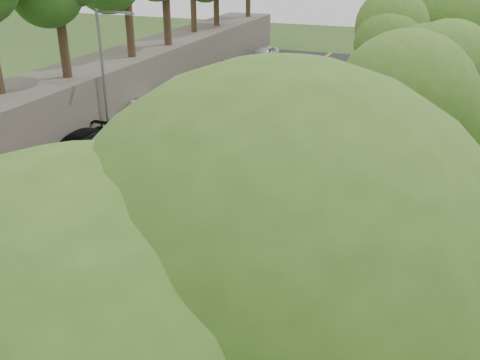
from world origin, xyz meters
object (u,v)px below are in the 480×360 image
signpost (118,313)px  streetlight (106,67)px  car_2 (12,177)px  painter_0 (195,269)px  construction_barrel (344,133)px  concrete_block (249,281)px  person_far (357,128)px

signpost → streetlight: bearing=124.1°
car_2 → painter_0: size_ratio=3.20×
construction_barrel → car_2: (-13.88, -13.74, 0.41)m
streetlight → signpost: (11.51, -17.02, -2.68)m
construction_barrel → car_2: size_ratio=0.14×
streetlight → car_2: 9.39m
streetlight → construction_barrel: bearing=20.5°
construction_barrel → painter_0: bearing=-95.8°
concrete_block → person_far: bearing=87.4°
streetlight → person_far: (14.46, 5.39, -3.82)m
signpost → concrete_block: signpost is taller
signpost → construction_barrel: (2.23, 22.16, -1.50)m
car_2 → person_far: 20.22m
signpost → painter_0: bearing=84.4°
streetlight → painter_0: streetlight is taller
signpost → person_far: size_ratio=2.00×
person_far → construction_barrel: bearing=34.9°
car_2 → person_far: size_ratio=3.84×
concrete_block → car_2: size_ratio=0.20×
signpost → person_far: signpost is taller
construction_barrel → car_2: 19.54m
painter_0 → person_far: 18.47m
concrete_block → painter_0: 1.97m
streetlight → car_2: size_ratio=1.34×
streetlight → signpost: streetlight is taller
streetlight → car_2: streetlight is taller
streetlight → construction_barrel: (13.74, 5.14, -4.18)m
concrete_block → signpost: bearing=-114.0°
construction_barrel → car_2: bearing=-135.3°
construction_barrel → painter_0: painter_0 is taller
concrete_block → person_far: size_ratio=0.78×
car_2 → person_far: car_2 is taller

